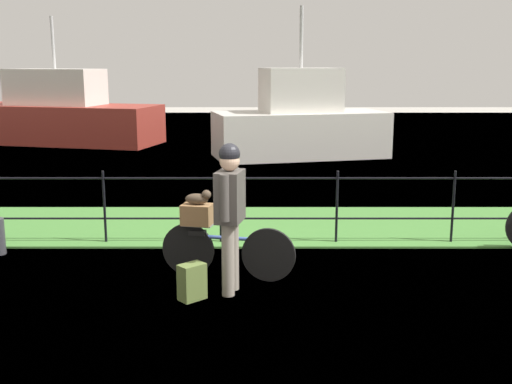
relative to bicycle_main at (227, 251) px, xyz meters
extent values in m
plane|color=#B2ADA3|center=(0.67, -0.95, -0.34)|extent=(60.00, 60.00, 0.00)
cube|color=#478438|center=(0.67, 2.40, -0.32)|extent=(27.00, 2.40, 0.03)
plane|color=#60849E|center=(0.67, 10.15, -0.34)|extent=(30.00, 30.00, 0.00)
cylinder|color=black|center=(-1.78, 1.44, 0.19)|extent=(0.04, 0.04, 1.05)
cylinder|color=black|center=(-0.14, 1.44, 0.19)|extent=(0.04, 0.04, 1.05)
cylinder|color=black|center=(1.49, 1.44, 0.19)|extent=(0.04, 0.04, 1.05)
cylinder|color=black|center=(3.13, 1.44, 0.19)|extent=(0.04, 0.04, 1.05)
cylinder|color=black|center=(0.67, 1.44, 0.03)|extent=(18.00, 0.03, 0.03)
cylinder|color=black|center=(0.67, 1.44, 0.61)|extent=(18.00, 0.03, 0.03)
cylinder|color=black|center=(0.50, -0.11, -0.02)|extent=(0.63, 0.18, 0.64)
cylinder|color=black|center=(-0.46, 0.10, -0.02)|extent=(0.63, 0.18, 0.64)
cylinder|color=#3D569E|center=(0.02, 0.00, 0.16)|extent=(0.76, 0.21, 0.04)
cube|color=black|center=(-0.35, 0.08, 0.20)|extent=(0.21, 0.13, 0.06)
cube|color=slate|center=(-0.35, 0.08, 0.29)|extent=(0.39, 0.23, 0.02)
cube|color=olive|center=(-0.35, 0.08, 0.42)|extent=(0.40, 0.31, 0.24)
ellipsoid|color=#4C3D2D|center=(-0.35, 0.08, 0.61)|extent=(0.30, 0.20, 0.13)
sphere|color=#4C3D2D|center=(-0.23, 0.05, 0.67)|extent=(0.11, 0.11, 0.11)
cylinder|color=gray|center=(0.09, -0.38, 0.07)|extent=(0.14, 0.14, 0.82)
cylinder|color=gray|center=(0.05, -0.57, 0.07)|extent=(0.14, 0.14, 0.82)
cube|color=#4C4742|center=(0.07, -0.48, 0.76)|extent=(0.34, 0.45, 0.56)
cylinder|color=#4C4742|center=(0.12, -0.26, 0.79)|extent=(0.10, 0.10, 0.50)
cylinder|color=#4C4742|center=(0.02, -0.69, 0.79)|extent=(0.10, 0.10, 0.50)
sphere|color=tan|center=(0.07, -0.48, 1.15)|extent=(0.22, 0.22, 0.22)
sphere|color=black|center=(0.07, -0.48, 1.23)|extent=(0.23, 0.23, 0.23)
cube|color=olive|center=(-0.34, -0.69, -0.14)|extent=(0.33, 0.32, 0.40)
cube|color=silver|center=(1.55, 9.82, 0.27)|extent=(4.90, 2.94, 1.22)
cube|color=silver|center=(1.55, 9.82, 1.46)|extent=(2.27, 1.78, 1.16)
cylinder|color=#B2B2B2|center=(1.55, 9.82, 2.84)|extent=(0.10, 0.10, 1.60)
cube|color=#9E3328|center=(-5.96, 12.82, 0.27)|extent=(6.79, 3.69, 1.21)
cube|color=silver|center=(-5.96, 12.82, 1.43)|extent=(3.13, 2.17, 1.12)
cylinder|color=#B2B2B2|center=(-5.96, 12.82, 2.79)|extent=(0.10, 0.10, 1.60)
camera|label=1|loc=(0.35, -7.12, 2.19)|focal=43.89mm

